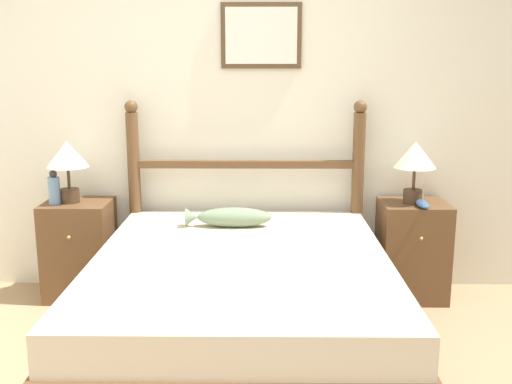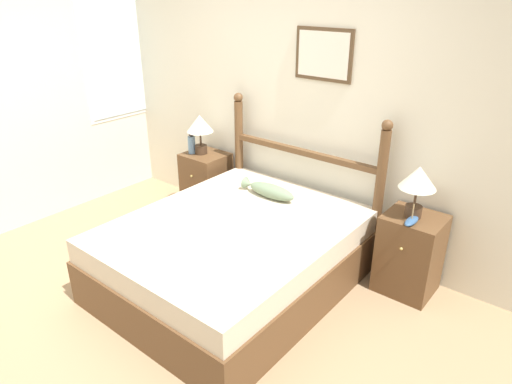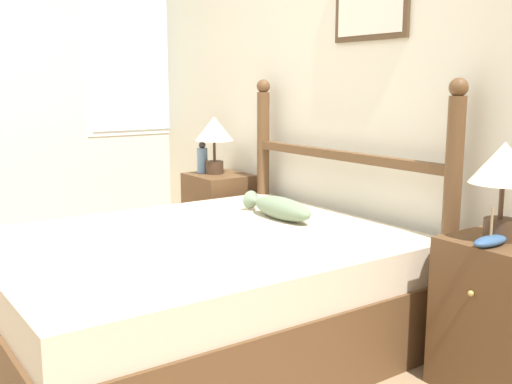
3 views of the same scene
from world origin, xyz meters
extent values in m
cube|color=beige|center=(0.00, 1.73, 1.27)|extent=(6.40, 0.06, 2.55)
cube|color=#4C3823|center=(0.35, 1.69, 1.73)|extent=(0.53, 0.02, 0.42)
cube|color=silver|center=(0.35, 1.68, 1.73)|extent=(0.47, 0.01, 0.36)
cube|color=brown|center=(0.24, 0.66, 0.18)|extent=(1.60, 1.96, 0.37)
cube|color=beige|center=(0.24, 0.66, 0.46)|extent=(1.56, 1.92, 0.19)
cylinder|color=brown|center=(-0.51, 1.60, 0.62)|extent=(0.08, 0.08, 1.24)
sphere|color=brown|center=(-0.51, 1.60, 1.27)|extent=(0.09, 0.09, 0.09)
cylinder|color=brown|center=(1.00, 1.60, 0.62)|extent=(0.08, 0.08, 1.24)
sphere|color=brown|center=(1.00, 1.60, 1.27)|extent=(0.09, 0.09, 0.09)
cube|color=brown|center=(0.24, 1.60, 0.89)|extent=(1.51, 0.06, 0.05)
cube|color=brown|center=(-0.87, 1.47, 0.33)|extent=(0.43, 0.39, 0.66)
sphere|color=tan|center=(-0.87, 1.27, 0.47)|extent=(0.02, 0.02, 0.02)
cube|color=brown|center=(1.36, 1.47, 0.33)|extent=(0.43, 0.39, 0.66)
sphere|color=tan|center=(1.36, 1.27, 0.47)|extent=(0.02, 0.02, 0.02)
cylinder|color=#422D1E|center=(-0.91, 1.46, 0.70)|extent=(0.13, 0.13, 0.09)
cylinder|color=#422D1E|center=(-0.91, 1.46, 0.82)|extent=(0.02, 0.02, 0.15)
cone|color=beige|center=(-0.91, 1.46, 0.98)|extent=(0.27, 0.27, 0.17)
cylinder|color=#422D1E|center=(1.34, 1.46, 0.70)|extent=(0.13, 0.13, 0.09)
cylinder|color=#422D1E|center=(1.34, 1.46, 0.82)|extent=(0.02, 0.02, 0.15)
cone|color=beige|center=(1.34, 1.46, 0.98)|extent=(0.27, 0.27, 0.17)
cylinder|color=#668CB2|center=(-0.99, 1.41, 0.75)|extent=(0.08, 0.08, 0.18)
sphere|color=#333338|center=(-0.99, 1.41, 0.86)|extent=(0.05, 0.05, 0.05)
ellipsoid|color=#335684|center=(1.38, 1.35, 0.68)|extent=(0.07, 0.19, 0.04)
cylinder|color=#997F56|center=(1.38, 1.35, 0.76)|extent=(0.01, 0.01, 0.11)
ellipsoid|color=gray|center=(0.18, 1.23, 0.62)|extent=(0.46, 0.14, 0.12)
cone|color=gray|center=(-0.08, 1.23, 0.62)|extent=(0.08, 0.11, 0.11)
camera|label=1|loc=(0.35, -2.37, 1.56)|focal=42.00mm
camera|label=2|loc=(2.36, -1.66, 2.24)|focal=32.00mm
camera|label=3|loc=(2.72, -0.73, 1.29)|focal=42.00mm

